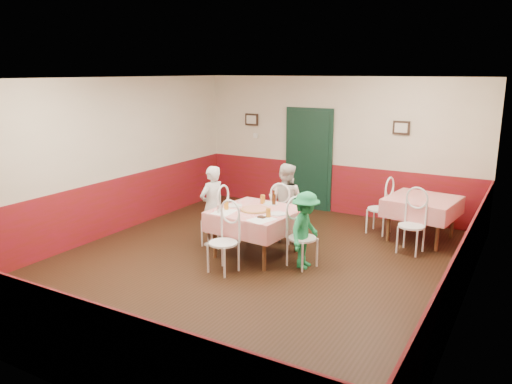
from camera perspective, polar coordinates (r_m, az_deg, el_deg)
The scene contains 39 objects.
floor at distance 7.72m, azimuth -0.60°, elevation -8.41°, with size 7.00×7.00×0.00m, color black.
ceiling at distance 7.15m, azimuth -0.66°, elevation 12.85°, with size 7.00×7.00×0.00m, color white.
back_wall at distance 10.43m, azimuth 9.21°, elevation 5.22°, with size 6.00×0.10×2.80m, color beige.
front_wall at distance 4.75m, azimuth -22.72°, elevation -5.91°, with size 6.00×0.10×2.80m, color beige.
left_wall at distance 9.18m, azimuth -17.03°, elevation 3.65°, with size 0.10×7.00×2.80m, color beige.
right_wall at distance 6.37m, azimuth 23.30°, elevation -1.11°, with size 0.10×7.00×2.80m, color beige.
wainscot_back at distance 10.58m, azimuth 9.00°, elevation 0.39°, with size 6.00×0.03×1.00m, color maroon.
wainscot_front at distance 5.11m, azimuth -21.62°, elevation -15.42°, with size 6.00×0.03×1.00m, color maroon.
wainscot_left at distance 9.36m, azimuth -16.58°, elevation -1.79°, with size 0.03×7.00×1.00m, color maroon.
wainscot_right at distance 6.65m, azimuth 22.44°, elevation -8.62°, with size 0.03×7.00×1.00m, color maroon.
door at distance 10.66m, azimuth 6.03°, elevation 3.60°, with size 0.96×0.06×2.10m, color black.
picture_left at distance 11.19m, azimuth -0.50°, elevation 8.29°, with size 0.32×0.03×0.26m, color black.
picture_right at distance 9.95m, azimuth 16.27°, elevation 7.06°, with size 0.32×0.03×0.26m, color black.
thermostat at distance 11.18m, azimuth -0.05°, elevation 6.48°, with size 0.10×0.03×0.10m, color white.
main_table at distance 8.02m, azimuth 0.00°, elevation -4.69°, with size 1.22×1.22×0.77m, color red.
second_table at distance 9.22m, azimuth 18.35°, elevation -2.95°, with size 1.12×1.12×0.77m, color red.
chair_left at distance 8.49m, azimuth -4.74°, elevation -3.16°, with size 0.42×0.42×0.90m, color white, non-canonical shape.
chair_right at distance 7.58m, azimuth 5.33°, elevation -5.28°, with size 0.42×0.42×0.90m, color white, non-canonical shape.
chair_far at distance 8.68m, azimuth 3.18°, elevation -2.75°, with size 0.42×0.42×0.90m, color white, non-canonical shape.
chair_near at distance 7.35m, azimuth -3.78°, elevation -5.84°, with size 0.42×0.42×0.90m, color white, non-canonical shape.
chair_second_a at distance 9.37m, azimuth 13.90°, elevation -1.91°, with size 0.42×0.42×0.90m, color white, non-canonical shape.
chair_second_b at distance 8.50m, azimuth 17.34°, elevation -3.75°, with size 0.42×0.42×0.90m, color white, non-canonical shape.
pizza at distance 7.87m, azimuth -0.12°, elevation -2.02°, with size 0.44×0.44×0.03m, color #B74723.
plate_left at distance 8.13m, azimuth -2.47°, elevation -1.57°, with size 0.25×0.25×0.01m, color white.
plate_right at distance 7.67m, azimuth 2.50°, elevation -2.50°, with size 0.25×0.25×0.01m, color white.
plate_far at distance 8.24m, azimuth 1.71°, elevation -1.35°, with size 0.25×0.25×0.01m, color white.
glass_a at distance 7.92m, azimuth -3.41°, elevation -1.55°, with size 0.07×0.07×0.13m, color #BF7219.
glass_b at distance 7.50m, azimuth 1.42°, elevation -2.41°, with size 0.07×0.07×0.13m, color #BF7219.
glass_c at distance 8.27m, azimuth 0.77°, elevation -0.83°, with size 0.08×0.08×0.14m, color #BF7219.
beer_bottle at distance 8.16m, azimuth 2.05°, elevation -0.75°, with size 0.06×0.06×0.23m, color #381C0A.
shaker_a at distance 7.79m, azimuth -4.20°, elevation -1.98°, with size 0.04×0.04×0.09m, color silver.
shaker_b at distance 7.74m, azimuth -4.32°, elevation -2.10°, with size 0.04×0.04×0.09m, color silver.
shaker_c at distance 7.86m, azimuth -4.29°, elevation -1.85°, with size 0.04×0.04×0.09m, color #B23319.
menu_left at distance 7.80m, azimuth -3.64°, elevation -2.29°, with size 0.30×0.40×0.00m, color white.
menu_right at distance 7.39m, azimuth 0.68°, elevation -3.18°, with size 0.30×0.40×0.00m, color white.
wallet at distance 7.48m, azimuth 0.65°, elevation -2.88°, with size 0.11×0.09×0.02m, color black.
diner_left at distance 8.46m, azimuth -5.03°, elevation -1.59°, with size 0.50×0.33×1.37m, color gray.
diner_far at distance 8.66m, azimuth 3.38°, elevation -1.17°, with size 0.67×0.52×1.37m, color gray.
diner_right at distance 7.51m, azimuth 5.68°, elevation -4.36°, with size 0.76×0.44×1.17m, color gray.
Camera 1 is at (3.63, -6.16, 2.91)m, focal length 35.00 mm.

